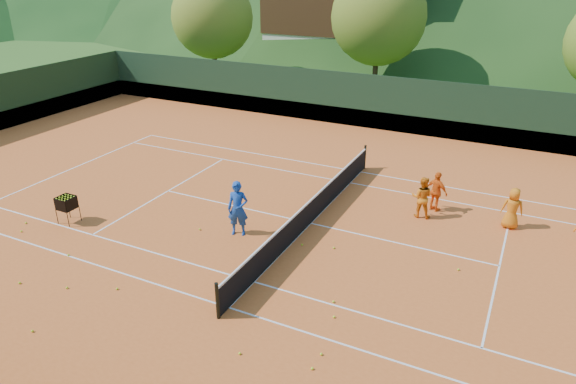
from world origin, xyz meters
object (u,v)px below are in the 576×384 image
at_px(coach, 238,209).
at_px(chalet_mid, 549,10).
at_px(student_b, 437,192).
at_px(student_c, 512,208).
at_px(tennis_net, 311,211).
at_px(ball_hopper, 66,203).
at_px(student_a, 422,197).

bearing_deg(coach, chalet_mid, 58.18).
bearing_deg(student_b, student_c, -161.32).
bearing_deg(chalet_mid, tennis_net, -100.01).
bearing_deg(chalet_mid, ball_hopper, -110.13).
height_order(student_a, student_b, student_a).
xyz_separation_m(coach, student_b, (5.67, 4.85, -0.20)).
relative_size(student_a, student_c, 1.04).
height_order(coach, student_a, coach).
bearing_deg(student_c, chalet_mid, -94.52).
bearing_deg(student_a, chalet_mid, -102.57).
distance_m(coach, student_a, 6.70).
bearing_deg(tennis_net, student_a, 34.00).
relative_size(student_b, ball_hopper, 1.55).
xyz_separation_m(ball_hopper, chalet_mid, (13.84, 37.77, 4.22)).
relative_size(student_c, chalet_mid, 0.12).
xyz_separation_m(student_a, student_b, (0.38, 0.75, -0.01)).
distance_m(student_c, chalet_mid, 31.46).
bearing_deg(chalet_mid, student_c, -89.22).
distance_m(student_a, tennis_net, 4.10).
bearing_deg(student_c, tennis_net, 18.47).
distance_m(student_a, chalet_mid, 32.09).
distance_m(student_a, student_b, 0.84).
distance_m(student_b, ball_hopper, 13.46).
xyz_separation_m(student_c, tennis_net, (-6.42, -2.83, -0.25)).
relative_size(coach, ball_hopper, 1.94).
bearing_deg(tennis_net, ball_hopper, -154.33).
distance_m(coach, tennis_net, 2.67).
bearing_deg(student_b, ball_hopper, 53.64).
height_order(student_b, chalet_mid, chalet_mid).
xyz_separation_m(student_b, tennis_net, (-3.77, -3.04, -0.27)).
xyz_separation_m(student_b, student_c, (2.66, -0.21, -0.02)).
bearing_deg(tennis_net, student_b, 38.91).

